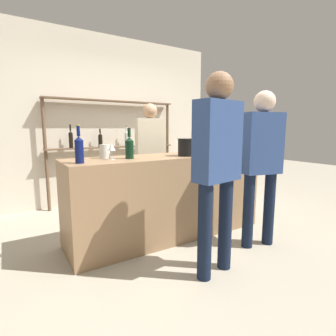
# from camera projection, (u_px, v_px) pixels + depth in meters

# --- Properties ---
(ground_plane) EXTENTS (16.00, 16.00, 0.00)m
(ground_plane) POSITION_uv_depth(u_px,v_px,m) (168.00, 234.00, 3.16)
(ground_plane) COLOR #B2A893
(bar_counter) EXTENTS (2.32, 0.66, 0.95)m
(bar_counter) POSITION_uv_depth(u_px,v_px,m) (168.00, 196.00, 3.09)
(bar_counter) COLOR #997551
(bar_counter) RESTS_ON ground_plane
(back_wall) EXTENTS (3.92, 0.12, 2.80)m
(back_wall) POSITION_uv_depth(u_px,v_px,m) (110.00, 120.00, 4.56)
(back_wall) COLOR beige
(back_wall) RESTS_ON ground_plane
(back_shelf) EXTENTS (2.20, 0.18, 1.72)m
(back_shelf) POSITION_uv_depth(u_px,v_px,m) (114.00, 135.00, 4.45)
(back_shelf) COLOR brown
(back_shelf) RESTS_ON ground_plane
(counter_bottle_0) EXTENTS (0.08, 0.08, 0.37)m
(counter_bottle_0) POSITION_uv_depth(u_px,v_px,m) (222.00, 141.00, 3.52)
(counter_bottle_0) COLOR brown
(counter_bottle_0) RESTS_ON bar_counter
(counter_bottle_1) EXTENTS (0.08, 0.08, 0.35)m
(counter_bottle_1) POSITION_uv_depth(u_px,v_px,m) (79.00, 149.00, 2.35)
(counter_bottle_1) COLOR #0F1956
(counter_bottle_1) RESTS_ON bar_counter
(counter_bottle_2) EXTENTS (0.09, 0.09, 0.32)m
(counter_bottle_2) POSITION_uv_depth(u_px,v_px,m) (129.00, 147.00, 2.71)
(counter_bottle_2) COLOR black
(counter_bottle_2) RESTS_ON bar_counter
(wine_glass) EXTENTS (0.08, 0.08, 0.16)m
(wine_glass) POSITION_uv_depth(u_px,v_px,m) (112.00, 148.00, 2.62)
(wine_glass) COLOR silver
(wine_glass) RESTS_ON bar_counter
(ice_bucket) EXTENTS (0.20, 0.20, 0.20)m
(ice_bucket) POSITION_uv_depth(u_px,v_px,m) (186.00, 147.00, 2.98)
(ice_bucket) COLOR black
(ice_bucket) RESTS_ON bar_counter
(cork_jar) EXTENTS (0.11, 0.11, 0.15)m
(cork_jar) POSITION_uv_depth(u_px,v_px,m) (105.00, 151.00, 2.76)
(cork_jar) COLOR silver
(cork_jar) RESTS_ON bar_counter
(customer_right) EXTENTS (0.44, 0.28, 1.64)m
(customer_right) POSITION_uv_depth(u_px,v_px,m) (262.00, 157.00, 2.73)
(customer_right) COLOR #121C33
(customer_right) RESTS_ON ground_plane
(server_behind_counter) EXTENTS (0.44, 0.26, 1.62)m
(server_behind_counter) POSITION_uv_depth(u_px,v_px,m) (150.00, 149.00, 3.88)
(server_behind_counter) COLOR #575347
(server_behind_counter) RESTS_ON ground_plane
(customer_center) EXTENTS (0.45, 0.25, 1.71)m
(customer_center) POSITION_uv_depth(u_px,v_px,m) (217.00, 159.00, 2.17)
(customer_center) COLOR #121C33
(customer_center) RESTS_ON ground_plane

